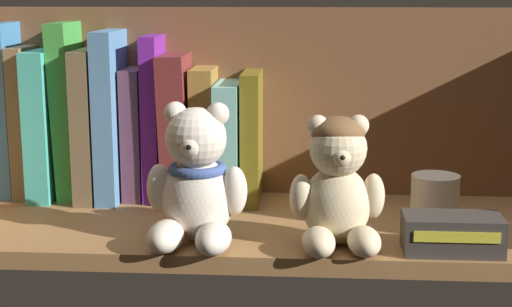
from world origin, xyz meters
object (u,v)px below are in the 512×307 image
(book_6, at_px, (115,114))
(small_product_box, at_px, (452,234))
(book_1, at_px, (13,109))
(book_7, at_px, (137,132))
(teddy_bear_larger, at_px, (196,184))
(book_2, at_px, (29,121))
(book_4, at_px, (73,109))
(book_3, at_px, (50,122))
(book_5, at_px, (94,122))
(book_9, at_px, (179,126))
(pillar_candle, at_px, (435,197))
(book_11, at_px, (230,139))
(book_12, at_px, (253,134))
(book_10, at_px, (206,132))
(book_8, at_px, (156,117))
(teddy_bear_smaller, at_px, (338,185))

(book_6, distance_m, small_product_box, 0.47)
(book_1, bearing_deg, book_7, 0.00)
(teddy_bear_larger, bearing_deg, book_2, 142.44)
(book_4, bearing_deg, book_6, 0.00)
(book_3, bearing_deg, book_5, 0.00)
(book_5, distance_m, book_7, 0.06)
(book_9, distance_m, pillar_candle, 0.34)
(book_3, bearing_deg, book_11, 0.00)
(book_12, xyz_separation_m, pillar_candle, (0.23, -0.09, -0.06))
(book_2, xyz_separation_m, book_10, (0.24, 0.00, -0.01))
(book_7, distance_m, book_8, 0.03)
(book_11, bearing_deg, book_4, 180.00)
(book_2, bearing_deg, book_12, 0.00)
(teddy_bear_smaller, distance_m, small_product_box, 0.13)
(book_2, bearing_deg, book_10, 0.00)
(book_11, bearing_deg, small_product_box, -39.24)
(book_1, height_order, book_10, book_1)
(teddy_bear_larger, relative_size, small_product_box, 1.50)
(book_1, relative_size, book_7, 1.34)
(book_3, distance_m, small_product_box, 0.55)
(book_4, height_order, teddy_bear_smaller, book_4)
(book_4, relative_size, book_6, 1.04)
(book_3, height_order, book_9, book_3)
(book_2, xyz_separation_m, book_7, (0.15, 0.00, -0.01))
(book_5, distance_m, book_11, 0.18)
(book_1, xyz_separation_m, book_6, (0.14, 0.00, -0.00))
(book_4, height_order, book_10, book_4)
(book_8, distance_m, pillar_candle, 0.37)
(book_7, xyz_separation_m, book_10, (0.09, 0.00, 0.00))
(book_5, bearing_deg, teddy_bear_larger, -49.84)
(book_9, xyz_separation_m, book_10, (0.03, 0.00, -0.01))
(book_12, relative_size, pillar_candle, 2.94)
(book_7, height_order, book_9, book_9)
(book_1, relative_size, teddy_bear_larger, 1.49)
(book_5, relative_size, teddy_bear_larger, 1.28)
(teddy_bear_smaller, bearing_deg, small_product_box, -6.28)
(book_1, xyz_separation_m, book_5, (0.11, 0.00, -0.02))
(book_11, bearing_deg, book_12, 0.00)
(book_3, height_order, pillar_candle, book_3)
(book_4, relative_size, book_11, 1.48)
(small_product_box, bearing_deg, book_1, 159.10)
(book_2, relative_size, teddy_bear_larger, 1.29)
(book_2, bearing_deg, book_11, 0.00)
(book_9, height_order, small_product_box, book_9)
(book_4, distance_m, book_10, 0.18)
(book_1, xyz_separation_m, book_7, (0.17, 0.00, -0.03))
(book_6, height_order, book_11, book_6)
(book_1, xyz_separation_m, book_9, (0.22, 0.00, -0.02))
(book_10, bearing_deg, book_7, 180.00)
(book_3, height_order, book_12, book_3)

